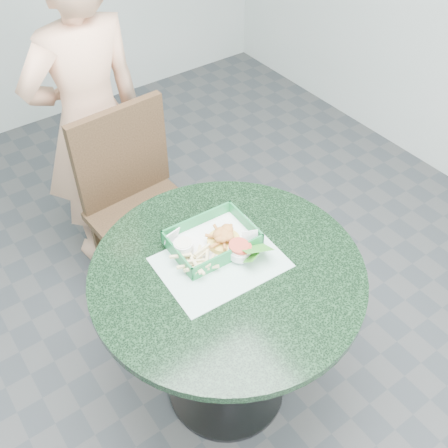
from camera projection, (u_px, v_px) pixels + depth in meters
floor at (227, 387)px, 2.27m from camera, size 4.00×5.00×0.02m
cafe_table at (227, 304)px, 1.86m from camera, size 0.92×0.92×0.75m
dining_chair at (138, 197)px, 2.36m from camera, size 0.45×0.45×0.93m
diner_person at (90, 118)px, 2.33m from camera, size 0.62×0.43×1.61m
placemat at (220, 266)px, 1.77m from camera, size 0.42×0.32×0.00m
food_basket at (212, 246)px, 1.81m from camera, size 0.29×0.21×0.06m
crab_sandwich at (224, 240)px, 1.79m from camera, size 0.11×0.11×0.07m
fries_pile at (196, 263)px, 1.73m from camera, size 0.15×0.15×0.04m
sauce_ramekin at (184, 251)px, 1.75m from camera, size 0.07×0.07×0.04m
garnish_cup at (244, 253)px, 1.75m from camera, size 0.12×0.12×0.05m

